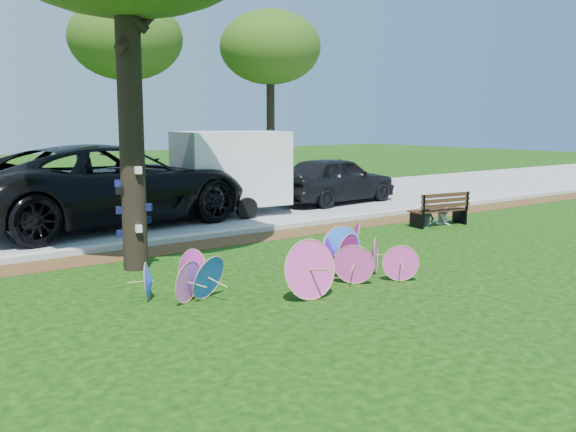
{
  "coord_description": "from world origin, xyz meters",
  "views": [
    {
      "loc": [
        -6.65,
        -7.55,
        2.7
      ],
      "look_at": [
        0.5,
        2.0,
        0.9
      ],
      "focal_mm": 40.0,
      "sensor_mm": 36.0,
      "label": 1
    }
  ],
  "objects_px": {
    "parasol_pile": "(308,260)",
    "black_van": "(110,185)",
    "person_right": "(445,203)",
    "cargo_trailer": "(232,168)",
    "park_bench": "(438,209)",
    "person_left": "(427,205)",
    "dark_pickup": "(335,180)"
  },
  "relations": [
    {
      "from": "parasol_pile",
      "to": "person_right",
      "type": "relative_size",
      "value": 4.4
    },
    {
      "from": "dark_pickup",
      "to": "person_left",
      "type": "relative_size",
      "value": 3.97
    },
    {
      "from": "cargo_trailer",
      "to": "parasol_pile",
      "type": "bearing_deg",
      "value": -105.96
    },
    {
      "from": "black_van",
      "to": "park_bench",
      "type": "distance_m",
      "value": 8.41
    },
    {
      "from": "black_van",
      "to": "person_right",
      "type": "distance_m",
      "value": 8.66
    },
    {
      "from": "parasol_pile",
      "to": "cargo_trailer",
      "type": "relative_size",
      "value": 1.66
    },
    {
      "from": "person_left",
      "to": "person_right",
      "type": "height_order",
      "value": "person_left"
    },
    {
      "from": "cargo_trailer",
      "to": "person_right",
      "type": "relative_size",
      "value": 2.66
    },
    {
      "from": "person_left",
      "to": "dark_pickup",
      "type": "bearing_deg",
      "value": 92.79
    },
    {
      "from": "person_left",
      "to": "parasol_pile",
      "type": "bearing_deg",
      "value": -140.37
    },
    {
      "from": "park_bench",
      "to": "cargo_trailer",
      "type": "bearing_deg",
      "value": 131.6
    },
    {
      "from": "black_van",
      "to": "parasol_pile",
      "type": "bearing_deg",
      "value": 176.13
    },
    {
      "from": "dark_pickup",
      "to": "cargo_trailer",
      "type": "distance_m",
      "value": 4.08
    },
    {
      "from": "cargo_trailer",
      "to": "park_bench",
      "type": "bearing_deg",
      "value": -49.07
    },
    {
      "from": "cargo_trailer",
      "to": "park_bench",
      "type": "distance_m",
      "value": 5.83
    },
    {
      "from": "parasol_pile",
      "to": "dark_pickup",
      "type": "distance_m",
      "value": 10.33
    },
    {
      "from": "cargo_trailer",
      "to": "person_left",
      "type": "distance_m",
      "value": 5.58
    },
    {
      "from": "dark_pickup",
      "to": "park_bench",
      "type": "distance_m",
      "value": 5.03
    },
    {
      "from": "parasol_pile",
      "to": "person_right",
      "type": "height_order",
      "value": "person_right"
    },
    {
      "from": "parasol_pile",
      "to": "park_bench",
      "type": "xyz_separation_m",
      "value": [
        6.29,
        2.54,
        0.05
      ]
    },
    {
      "from": "cargo_trailer",
      "to": "person_right",
      "type": "xyz_separation_m",
      "value": [
        3.58,
        -4.71,
        -0.78
      ]
    },
    {
      "from": "parasol_pile",
      "to": "dark_pickup",
      "type": "bearing_deg",
      "value": 46.53
    },
    {
      "from": "black_van",
      "to": "person_left",
      "type": "distance_m",
      "value": 8.09
    },
    {
      "from": "parasol_pile",
      "to": "person_left",
      "type": "distance_m",
      "value": 6.48
    },
    {
      "from": "black_van",
      "to": "park_bench",
      "type": "height_order",
      "value": "black_van"
    },
    {
      "from": "black_van",
      "to": "cargo_trailer",
      "type": "xyz_separation_m",
      "value": [
        3.48,
        -0.27,
        0.29
      ]
    },
    {
      "from": "park_bench",
      "to": "parasol_pile",
      "type": "bearing_deg",
      "value": -150.58
    },
    {
      "from": "person_right",
      "to": "park_bench",
      "type": "bearing_deg",
      "value": 169.39
    },
    {
      "from": "parasol_pile",
      "to": "black_van",
      "type": "height_order",
      "value": "black_van"
    },
    {
      "from": "person_left",
      "to": "person_right",
      "type": "distance_m",
      "value": 0.7
    },
    {
      "from": "parasol_pile",
      "to": "person_left",
      "type": "bearing_deg",
      "value": 23.53
    },
    {
      "from": "parasol_pile",
      "to": "black_van",
      "type": "relative_size",
      "value": 0.65
    }
  ]
}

